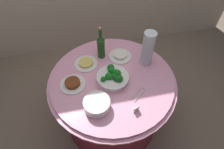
{
  "coord_description": "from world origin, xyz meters",
  "views": [
    {
      "loc": [
        -0.23,
        -1.04,
        2.04
      ],
      "look_at": [
        0.0,
        0.0,
        0.79
      ],
      "focal_mm": 30.32,
      "sensor_mm": 36.0,
      "label": 1
    }
  ],
  "objects_px": {
    "serving_tongs": "(139,94)",
    "food_plate_noodles": "(86,63)",
    "decorative_fruit_vase": "(148,50)",
    "broccoli_bowl": "(113,77)",
    "food_plate_rice": "(120,56)",
    "food_plate_stir_fry": "(73,83)",
    "label_placard_front": "(137,109)",
    "plate_stack": "(97,104)",
    "wine_bottle": "(101,46)"
  },
  "relations": [
    {
      "from": "decorative_fruit_vase",
      "to": "food_plate_stir_fry",
      "type": "xyz_separation_m",
      "value": [
        -0.7,
        -0.13,
        -0.13
      ]
    },
    {
      "from": "broccoli_bowl",
      "to": "food_plate_rice",
      "type": "relative_size",
      "value": 1.27
    },
    {
      "from": "food_plate_noodles",
      "to": "serving_tongs",
      "type": "bearing_deg",
      "value": -48.27
    },
    {
      "from": "serving_tongs",
      "to": "food_plate_noodles",
      "type": "relative_size",
      "value": 0.7
    },
    {
      "from": "food_plate_stir_fry",
      "to": "food_plate_noodles",
      "type": "relative_size",
      "value": 1.0
    },
    {
      "from": "plate_stack",
      "to": "label_placard_front",
      "type": "relative_size",
      "value": 3.82
    },
    {
      "from": "broccoli_bowl",
      "to": "food_plate_noodles",
      "type": "relative_size",
      "value": 1.27
    },
    {
      "from": "serving_tongs",
      "to": "label_placard_front",
      "type": "height_order",
      "value": "label_placard_front"
    },
    {
      "from": "food_plate_stir_fry",
      "to": "food_plate_rice",
      "type": "bearing_deg",
      "value": 27.32
    },
    {
      "from": "serving_tongs",
      "to": "food_plate_stir_fry",
      "type": "bearing_deg",
      "value": 157.84
    },
    {
      "from": "food_plate_stir_fry",
      "to": "label_placard_front",
      "type": "distance_m",
      "value": 0.59
    },
    {
      "from": "serving_tongs",
      "to": "label_placard_front",
      "type": "distance_m",
      "value": 0.17
    },
    {
      "from": "food_plate_stir_fry",
      "to": "food_plate_noodles",
      "type": "height_order",
      "value": "food_plate_stir_fry"
    },
    {
      "from": "label_placard_front",
      "to": "food_plate_stir_fry",
      "type": "bearing_deg",
      "value": 141.48
    },
    {
      "from": "food_plate_noodles",
      "to": "food_plate_rice",
      "type": "relative_size",
      "value": 1.0
    },
    {
      "from": "food_plate_stir_fry",
      "to": "label_placard_front",
      "type": "relative_size",
      "value": 4.0
    },
    {
      "from": "decorative_fruit_vase",
      "to": "broccoli_bowl",
      "type": "bearing_deg",
      "value": -155.49
    },
    {
      "from": "decorative_fruit_vase",
      "to": "food_plate_rice",
      "type": "distance_m",
      "value": 0.28
    },
    {
      "from": "plate_stack",
      "to": "wine_bottle",
      "type": "relative_size",
      "value": 0.62
    },
    {
      "from": "plate_stack",
      "to": "wine_bottle",
      "type": "bearing_deg",
      "value": 76.43
    },
    {
      "from": "plate_stack",
      "to": "food_plate_stir_fry",
      "type": "distance_m",
      "value": 0.31
    },
    {
      "from": "wine_bottle",
      "to": "serving_tongs",
      "type": "relative_size",
      "value": 2.19
    },
    {
      "from": "broccoli_bowl",
      "to": "food_plate_stir_fry",
      "type": "xyz_separation_m",
      "value": [
        -0.35,
        0.03,
        -0.03
      ]
    },
    {
      "from": "label_placard_front",
      "to": "food_plate_noodles",
      "type": "bearing_deg",
      "value": 118.52
    },
    {
      "from": "broccoli_bowl",
      "to": "food_plate_noodles",
      "type": "bearing_deg",
      "value": 130.15
    },
    {
      "from": "plate_stack",
      "to": "food_plate_noodles",
      "type": "height_order",
      "value": "plate_stack"
    },
    {
      "from": "decorative_fruit_vase",
      "to": "food_plate_noodles",
      "type": "xyz_separation_m",
      "value": [
        -0.56,
        0.09,
        -0.14
      ]
    },
    {
      "from": "decorative_fruit_vase",
      "to": "serving_tongs",
      "type": "bearing_deg",
      "value": -116.75
    },
    {
      "from": "serving_tongs",
      "to": "food_plate_noodles",
      "type": "xyz_separation_m",
      "value": [
        -0.39,
        0.43,
        0.01
      ]
    },
    {
      "from": "broccoli_bowl",
      "to": "plate_stack",
      "type": "xyz_separation_m",
      "value": [
        -0.18,
        -0.23,
        -0.01
      ]
    },
    {
      "from": "decorative_fruit_vase",
      "to": "serving_tongs",
      "type": "height_order",
      "value": "decorative_fruit_vase"
    },
    {
      "from": "plate_stack",
      "to": "broccoli_bowl",
      "type": "bearing_deg",
      "value": 51.95
    },
    {
      "from": "food_plate_noodles",
      "to": "label_placard_front",
      "type": "bearing_deg",
      "value": -61.48
    },
    {
      "from": "serving_tongs",
      "to": "food_plate_stir_fry",
      "type": "height_order",
      "value": "food_plate_stir_fry"
    },
    {
      "from": "decorative_fruit_vase",
      "to": "food_plate_noodles",
      "type": "relative_size",
      "value": 1.55
    },
    {
      "from": "plate_stack",
      "to": "decorative_fruit_vase",
      "type": "height_order",
      "value": "decorative_fruit_vase"
    },
    {
      "from": "serving_tongs",
      "to": "food_plate_noodles",
      "type": "distance_m",
      "value": 0.58
    },
    {
      "from": "wine_bottle",
      "to": "label_placard_front",
      "type": "height_order",
      "value": "wine_bottle"
    },
    {
      "from": "wine_bottle",
      "to": "food_plate_noodles",
      "type": "relative_size",
      "value": 1.53
    },
    {
      "from": "plate_stack",
      "to": "food_plate_noodles",
      "type": "xyz_separation_m",
      "value": [
        -0.03,
        0.48,
        -0.03
      ]
    },
    {
      "from": "plate_stack",
      "to": "food_plate_noodles",
      "type": "bearing_deg",
      "value": 93.26
    },
    {
      "from": "plate_stack",
      "to": "decorative_fruit_vase",
      "type": "xyz_separation_m",
      "value": [
        0.53,
        0.39,
        0.11
      ]
    },
    {
      "from": "plate_stack",
      "to": "food_plate_stir_fry",
      "type": "relative_size",
      "value": 0.95
    },
    {
      "from": "wine_bottle",
      "to": "broccoli_bowl",
      "type": "bearing_deg",
      "value": -81.86
    },
    {
      "from": "broccoli_bowl",
      "to": "wine_bottle",
      "type": "height_order",
      "value": "wine_bottle"
    },
    {
      "from": "plate_stack",
      "to": "food_plate_noodles",
      "type": "relative_size",
      "value": 0.95
    },
    {
      "from": "serving_tongs",
      "to": "food_plate_rice",
      "type": "relative_size",
      "value": 0.7
    },
    {
      "from": "food_plate_rice",
      "to": "label_placard_front",
      "type": "distance_m",
      "value": 0.62
    },
    {
      "from": "plate_stack",
      "to": "food_plate_rice",
      "type": "distance_m",
      "value": 0.6
    },
    {
      "from": "decorative_fruit_vase",
      "to": "food_plate_rice",
      "type": "relative_size",
      "value": 1.55
    }
  ]
}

